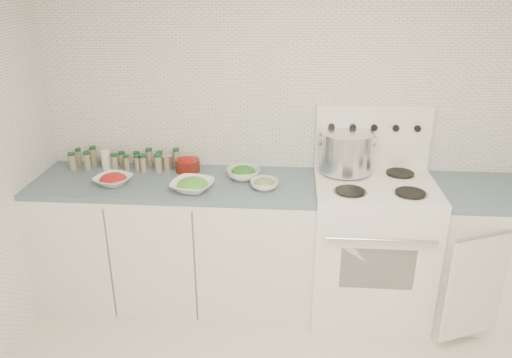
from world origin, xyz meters
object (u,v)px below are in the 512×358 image
bowl_tomato (113,180)px  stove (370,242)px  stock_pot (346,150)px  bowl_snowpea (192,185)px

bowl_tomato → stove: bearing=2.7°
stove → stock_pot: (-0.18, 0.16, 0.59)m
bowl_snowpea → stock_pot: bearing=17.3°
bowl_tomato → stock_pot: bearing=9.1°
stove → bowl_tomato: stove is taller
bowl_snowpea → stove: bearing=7.0°
stove → bowl_tomato: bearing=-177.3°
stock_pot → bowl_tomato: bearing=-170.9°
stock_pot → stove: bearing=-41.6°
stove → stock_pot: 0.64m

